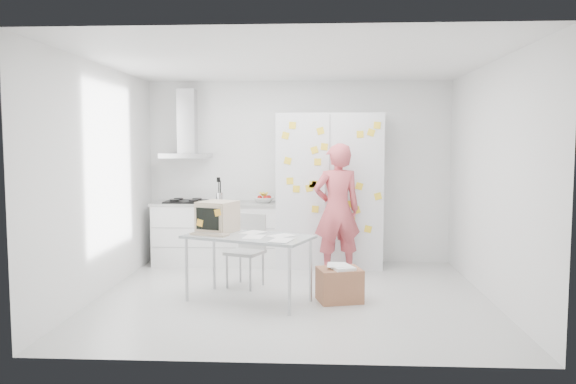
{
  "coord_description": "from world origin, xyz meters",
  "views": [
    {
      "loc": [
        0.29,
        -6.41,
        1.78
      ],
      "look_at": [
        -0.09,
        0.63,
        1.17
      ],
      "focal_mm": 35.0,
      "sensor_mm": 36.0,
      "label": 1
    }
  ],
  "objects_px": {
    "person": "(337,210)",
    "desk": "(228,225)",
    "cardboard_box": "(339,284)",
    "chair": "(248,246)"
  },
  "relations": [
    {
      "from": "person",
      "to": "desk",
      "type": "relative_size",
      "value": 1.15
    },
    {
      "from": "person",
      "to": "chair",
      "type": "relative_size",
      "value": 1.99
    },
    {
      "from": "person",
      "to": "desk",
      "type": "height_order",
      "value": "person"
    },
    {
      "from": "person",
      "to": "cardboard_box",
      "type": "height_order",
      "value": "person"
    },
    {
      "from": "desk",
      "to": "cardboard_box",
      "type": "distance_m",
      "value": 1.43
    },
    {
      "from": "person",
      "to": "chair",
      "type": "bearing_deg",
      "value": 14.44
    },
    {
      "from": "chair",
      "to": "cardboard_box",
      "type": "relative_size",
      "value": 1.63
    },
    {
      "from": "person",
      "to": "cardboard_box",
      "type": "relative_size",
      "value": 3.24
    },
    {
      "from": "person",
      "to": "desk",
      "type": "bearing_deg",
      "value": 28.22
    },
    {
      "from": "desk",
      "to": "chair",
      "type": "bearing_deg",
      "value": 96.24
    }
  ]
}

